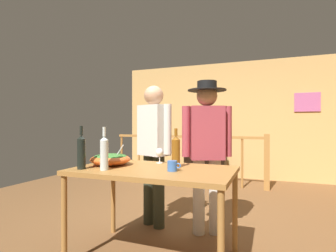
{
  "coord_description": "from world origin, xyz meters",
  "views": [
    {
      "loc": [
        0.79,
        -3.09,
        1.21
      ],
      "look_at": [
        -0.19,
        -0.58,
        1.2
      ],
      "focal_mm": 28.19,
      "sensor_mm": 36.0,
      "label": 1
    }
  ],
  "objects_px": {
    "wine_bottle_dark": "(81,151)",
    "flat_screen_tv": "(205,143)",
    "person_standing_right": "(207,143)",
    "tv_console": "(206,167)",
    "salad_bowl": "(110,159)",
    "wine_bottle_clear": "(104,152)",
    "person_standing_left": "(154,143)",
    "framed_picture": "(307,102)",
    "wine_bottle_amber": "(176,151)",
    "stair_railing": "(208,153)",
    "serving_table": "(153,177)",
    "wine_glass": "(160,153)",
    "mug_blue": "(173,166)"
  },
  "relations": [
    {
      "from": "salad_bowl",
      "to": "flat_screen_tv",
      "type": "bearing_deg",
      "value": 88.54
    },
    {
      "from": "tv_console",
      "to": "wine_glass",
      "type": "distance_m",
      "value": 3.42
    },
    {
      "from": "tv_console",
      "to": "person_standing_right",
      "type": "relative_size",
      "value": 0.53
    },
    {
      "from": "stair_railing",
      "to": "serving_table",
      "type": "height_order",
      "value": "stair_railing"
    },
    {
      "from": "flat_screen_tv",
      "to": "serving_table",
      "type": "distance_m",
      "value": 3.64
    },
    {
      "from": "wine_bottle_dark",
      "to": "tv_console",
      "type": "bearing_deg",
      "value": 87.05
    },
    {
      "from": "framed_picture",
      "to": "mug_blue",
      "type": "relative_size",
      "value": 4.06
    },
    {
      "from": "wine_bottle_dark",
      "to": "stair_railing",
      "type": "bearing_deg",
      "value": 83.02
    },
    {
      "from": "serving_table",
      "to": "person_standing_right",
      "type": "height_order",
      "value": "person_standing_right"
    },
    {
      "from": "wine_bottle_amber",
      "to": "person_standing_left",
      "type": "bearing_deg",
      "value": 129.57
    },
    {
      "from": "framed_picture",
      "to": "stair_railing",
      "type": "distance_m",
      "value": 2.32
    },
    {
      "from": "flat_screen_tv",
      "to": "serving_table",
      "type": "height_order",
      "value": "flat_screen_tv"
    },
    {
      "from": "serving_table",
      "to": "person_standing_left",
      "type": "height_order",
      "value": "person_standing_left"
    },
    {
      "from": "flat_screen_tv",
      "to": "person_standing_left",
      "type": "xyz_separation_m",
      "value": [
        0.05,
        -2.9,
        0.2
      ]
    },
    {
      "from": "tv_console",
      "to": "person_standing_left",
      "type": "distance_m",
      "value": 3.02
    },
    {
      "from": "wine_bottle_amber",
      "to": "person_standing_right",
      "type": "xyz_separation_m",
      "value": [
        0.15,
        0.59,
        0.04
      ]
    },
    {
      "from": "framed_picture",
      "to": "wine_bottle_amber",
      "type": "height_order",
      "value": "framed_picture"
    },
    {
      "from": "salad_bowl",
      "to": "mug_blue",
      "type": "height_order",
      "value": "salad_bowl"
    },
    {
      "from": "framed_picture",
      "to": "salad_bowl",
      "type": "xyz_separation_m",
      "value": [
        -2.15,
        -3.92,
        -0.79
      ]
    },
    {
      "from": "stair_railing",
      "to": "wine_glass",
      "type": "relative_size",
      "value": 20.68
    },
    {
      "from": "tv_console",
      "to": "serving_table",
      "type": "relative_size",
      "value": 0.64
    },
    {
      "from": "mug_blue",
      "to": "wine_bottle_clear",
      "type": "bearing_deg",
      "value": -163.36
    },
    {
      "from": "serving_table",
      "to": "framed_picture",
      "type": "bearing_deg",
      "value": 66.86
    },
    {
      "from": "stair_railing",
      "to": "tv_console",
      "type": "bearing_deg",
      "value": 107.24
    },
    {
      "from": "wine_bottle_amber",
      "to": "wine_bottle_dark",
      "type": "height_order",
      "value": "wine_bottle_dark"
    },
    {
      "from": "wine_glass",
      "to": "wine_bottle_dark",
      "type": "relative_size",
      "value": 0.4
    },
    {
      "from": "serving_table",
      "to": "mug_blue",
      "type": "height_order",
      "value": "mug_blue"
    },
    {
      "from": "wine_bottle_amber",
      "to": "stair_railing",
      "type": "bearing_deg",
      "value": 96.82
    },
    {
      "from": "wine_glass",
      "to": "serving_table",
      "type": "bearing_deg",
      "value": -76.98
    },
    {
      "from": "person_standing_right",
      "to": "salad_bowl",
      "type": "bearing_deg",
      "value": 18.74
    },
    {
      "from": "serving_table",
      "to": "wine_bottle_amber",
      "type": "height_order",
      "value": "wine_bottle_amber"
    },
    {
      "from": "salad_bowl",
      "to": "wine_bottle_clear",
      "type": "bearing_deg",
      "value": -67.22
    },
    {
      "from": "wine_bottle_dark",
      "to": "person_standing_right",
      "type": "xyz_separation_m",
      "value": [
        0.9,
        0.99,
        0.03
      ]
    },
    {
      "from": "flat_screen_tv",
      "to": "wine_bottle_dark",
      "type": "distance_m",
      "value": 3.89
    },
    {
      "from": "tv_console",
      "to": "serving_table",
      "type": "height_order",
      "value": "serving_table"
    },
    {
      "from": "person_standing_right",
      "to": "framed_picture",
      "type": "bearing_deg",
      "value": -135.77
    },
    {
      "from": "wine_bottle_amber",
      "to": "mug_blue",
      "type": "xyz_separation_m",
      "value": [
        0.04,
        -0.2,
        -0.11
      ]
    },
    {
      "from": "stair_railing",
      "to": "serving_table",
      "type": "xyz_separation_m",
      "value": [
        0.18,
        -3.01,
        0.11
      ]
    },
    {
      "from": "tv_console",
      "to": "person_standing_left",
      "type": "height_order",
      "value": "person_standing_left"
    },
    {
      "from": "wine_bottle_clear",
      "to": "stair_railing",
      "type": "bearing_deg",
      "value": 86.8
    },
    {
      "from": "wine_bottle_dark",
      "to": "flat_screen_tv",
      "type": "bearing_deg",
      "value": 87.02
    },
    {
      "from": "flat_screen_tv",
      "to": "wine_bottle_clear",
      "type": "distance_m",
      "value": 3.86
    },
    {
      "from": "stair_railing",
      "to": "salad_bowl",
      "type": "height_order",
      "value": "stair_railing"
    },
    {
      "from": "mug_blue",
      "to": "wine_glass",
      "type": "bearing_deg",
      "value": 126.5
    },
    {
      "from": "framed_picture",
      "to": "wine_bottle_clear",
      "type": "height_order",
      "value": "framed_picture"
    },
    {
      "from": "framed_picture",
      "to": "wine_bottle_dark",
      "type": "bearing_deg",
      "value": -118.25
    },
    {
      "from": "stair_railing",
      "to": "salad_bowl",
      "type": "relative_size",
      "value": 8.23
    },
    {
      "from": "tv_console",
      "to": "wine_bottle_dark",
      "type": "relative_size",
      "value": 2.36
    },
    {
      "from": "serving_table",
      "to": "wine_glass",
      "type": "height_order",
      "value": "wine_glass"
    },
    {
      "from": "flat_screen_tv",
      "to": "serving_table",
      "type": "relative_size",
      "value": 0.44
    }
  ]
}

